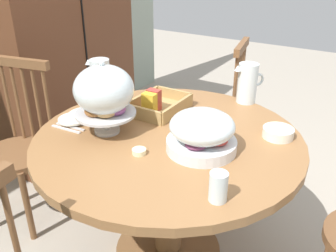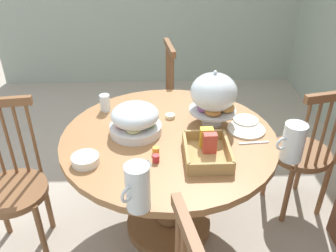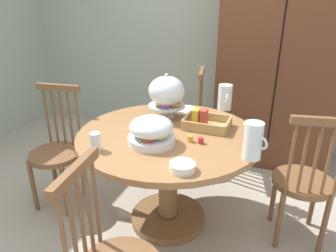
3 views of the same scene
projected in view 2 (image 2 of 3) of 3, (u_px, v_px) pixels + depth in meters
ground_plane at (146, 220)px, 2.44m from camera, size 10.00×10.00×0.00m
dining_table at (169, 164)px, 2.12m from camera, size 1.24×1.24×0.74m
windsor_chair_near_window at (13, 189)px, 2.04m from camera, size 0.40×0.40×0.97m
windsor_chair_facing_door at (303, 155)px, 2.34m from camera, size 0.41×0.41×0.97m
windsor_chair_far_side at (154, 106)px, 2.94m from camera, size 0.40×0.40×0.97m
pastry_stand_with_dome at (214, 95)px, 2.02m from camera, size 0.28×0.28×0.34m
fruit_platter_covered at (135, 120)px, 1.99m from camera, size 0.30×0.30×0.18m
orange_juice_pitcher at (139, 189)px, 1.46m from camera, size 0.16×0.14×0.22m
milk_pitcher at (293, 144)px, 1.77m from camera, size 0.11×0.19×0.20m
cereal_basket at (207, 150)px, 1.82m from camera, size 0.32×0.24×0.12m
china_plate_large at (246, 129)px, 2.06m from camera, size 0.22×0.22×0.01m
china_plate_small at (246, 120)px, 2.13m from camera, size 0.15×0.15×0.01m
cereal_bowl at (85, 160)px, 1.77m from camera, size 0.14×0.14×0.04m
drinking_glass at (105, 103)px, 2.24m from camera, size 0.06×0.06×0.11m
butter_dish at (170, 116)px, 2.18m from camera, size 0.06×0.06×0.02m
jam_jar_strawberry at (156, 158)px, 1.78m from camera, size 0.04×0.04×0.04m
jam_jar_apricot at (156, 151)px, 1.84m from camera, size 0.04×0.04×0.04m
table_knife at (239, 118)px, 2.18m from camera, size 0.03×0.17×0.01m
dinner_fork at (238, 116)px, 2.20m from camera, size 0.03×0.17×0.01m
soup_spoon at (254, 143)px, 1.94m from camera, size 0.03×0.17×0.01m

